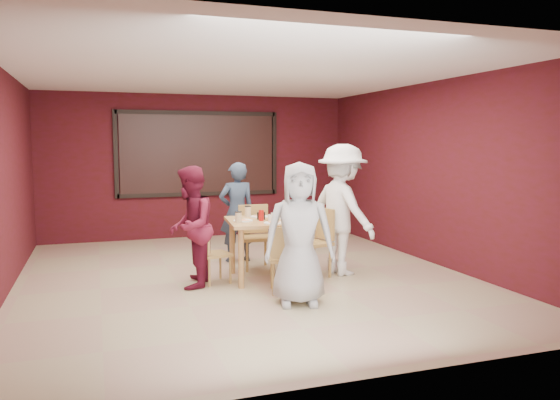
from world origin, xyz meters
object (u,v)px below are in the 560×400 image
object	(u,v)px
chair_right	(316,238)
diner_right	(342,210)
chair_left	(210,251)
diner_back	(237,212)
dining_table	(266,228)
chair_back	(255,233)
diner_front	(299,234)
chair_front	(286,255)
diner_left	(190,227)

from	to	relation	value
chair_right	diner_right	world-z (taller)	diner_right
chair_left	chair_right	distance (m)	1.49
diner_back	dining_table	bearing A→B (deg)	92.69
chair_back	diner_right	size ratio (longest dim) A/B	0.51
dining_table	diner_right	distance (m)	1.13
chair_back	diner_front	world-z (taller)	diner_front
chair_right	diner_front	size ratio (longest dim) A/B	0.58
chair_back	chair_left	xyz separation A→B (m)	(-0.82, -0.70, -0.09)
diner_back	diner_right	distance (m)	1.77
chair_front	chair_right	size ratio (longest dim) A/B	0.89
chair_front	diner_right	world-z (taller)	diner_right
dining_table	diner_front	bearing A→B (deg)	-89.70
diner_back	diner_right	world-z (taller)	diner_right
dining_table	diner_front	size ratio (longest dim) A/B	0.69
chair_right	diner_back	xyz separation A→B (m)	(-0.81, 1.29, 0.24)
diner_right	diner_left	bearing A→B (deg)	75.34
chair_front	chair_right	world-z (taller)	chair_right
chair_right	diner_right	size ratio (longest dim) A/B	0.52
diner_right	chair_right	bearing A→B (deg)	74.60
chair_front	chair_back	bearing A→B (deg)	88.94
dining_table	chair_left	distance (m)	0.83
chair_left	diner_front	distance (m)	1.53
chair_left	diner_left	xyz separation A→B (m)	(-0.27, -0.09, 0.35)
chair_left	chair_right	bearing A→B (deg)	-2.56
chair_back	chair_right	distance (m)	1.02
chair_left	diner_back	bearing A→B (deg)	61.11
chair_front	diner_front	world-z (taller)	diner_front
chair_left	chair_right	world-z (taller)	chair_right
chair_left	diner_front	xyz separation A→B (m)	(0.79, -1.25, 0.38)
chair_right	diner_front	xyz separation A→B (m)	(-0.70, -1.18, 0.28)
dining_table	diner_left	size ratio (longest dim) A/B	0.72
chair_left	diner_right	bearing A→B (deg)	-2.07
dining_table	diner_front	world-z (taller)	diner_front
diner_right	diner_back	bearing A→B (deg)	27.89
dining_table	diner_front	distance (m)	1.26
chair_right	diner_right	bearing A→B (deg)	-0.20
chair_front	diner_left	xyz separation A→B (m)	(-1.07, 0.69, 0.31)
dining_table	chair_front	bearing A→B (deg)	-88.85
chair_back	diner_left	xyz separation A→B (m)	(-1.09, -0.79, 0.26)
dining_table	diner_left	xyz separation A→B (m)	(-1.05, -0.09, 0.07)
chair_front	diner_left	size ratio (longest dim) A/B	0.54
chair_left	diner_left	bearing A→B (deg)	-161.88
chair_front	chair_left	distance (m)	1.11
diner_right	diner_front	bearing A→B (deg)	121.96
chair_back	diner_left	bearing A→B (deg)	-144.14
chair_front	diner_back	bearing A→B (deg)	93.44
chair_back	diner_back	world-z (taller)	diner_back
chair_back	diner_right	bearing A→B (deg)	-35.98
chair_right	diner_left	size ratio (longest dim) A/B	0.61
dining_table	chair_back	xyz separation A→B (m)	(0.04, 0.70, -0.18)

